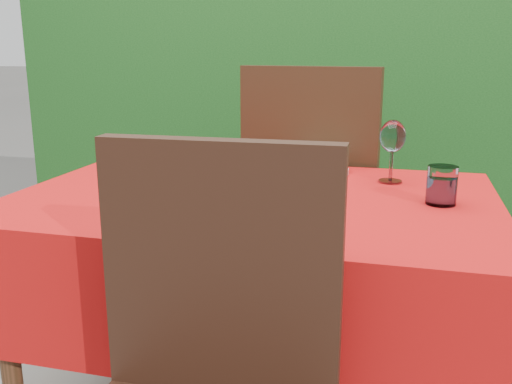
% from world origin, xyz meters
% --- Properties ---
extents(hedge, '(3.20, 0.55, 1.78)m').
position_xyz_m(hedge, '(0.00, 1.55, 0.92)').
color(hedge, black).
rests_on(hedge, ground).
extents(dining_table, '(1.26, 0.86, 0.75)m').
position_xyz_m(dining_table, '(0.00, 0.00, 0.60)').
color(dining_table, '#472817').
rests_on(dining_table, ground).
extents(chair_far, '(0.53, 0.53, 1.07)m').
position_xyz_m(chair_far, '(0.07, 0.61, 0.61)').
color(chair_far, black).
rests_on(chair_far, ground).
extents(pizza_plate, '(0.33, 0.33, 0.06)m').
position_xyz_m(pizza_plate, '(0.01, -0.11, 0.77)').
color(pizza_plate, white).
rests_on(pizza_plate, dining_table).
extents(pasta_plate, '(0.24, 0.24, 0.07)m').
position_xyz_m(pasta_plate, '(0.10, 0.30, 0.77)').
color(pasta_plate, white).
rests_on(pasta_plate, dining_table).
extents(water_glass, '(0.07, 0.07, 0.10)m').
position_xyz_m(water_glass, '(0.48, 0.02, 0.79)').
color(water_glass, silver).
rests_on(water_glass, dining_table).
extents(wine_glass, '(0.07, 0.07, 0.18)m').
position_xyz_m(wine_glass, '(0.35, 0.23, 0.88)').
color(wine_glass, silver).
rests_on(wine_glass, dining_table).
extents(fork, '(0.03, 0.21, 0.01)m').
position_xyz_m(fork, '(-0.36, -0.08, 0.75)').
color(fork, silver).
rests_on(fork, dining_table).
extents(steel_ramekin, '(0.08, 0.08, 0.03)m').
position_xyz_m(steel_ramekin, '(-0.47, 0.31, 0.76)').
color(steel_ramekin, silver).
rests_on(steel_ramekin, dining_table).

